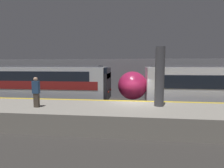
{
  "coord_description": "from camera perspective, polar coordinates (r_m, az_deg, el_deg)",
  "views": [
    {
      "loc": [
        -0.15,
        -11.9,
        3.56
      ],
      "look_at": [
        -1.64,
        1.08,
        2.12
      ],
      "focal_mm": 28.0,
      "sensor_mm": 36.0,
      "label": 1
    }
  ],
  "objects": [
    {
      "name": "support_pillar_near",
      "position": [
        10.66,
        15.29,
        2.28
      ],
      "size": [
        0.55,
        0.55,
        3.5
      ],
      "color": "#47474C",
      "rests_on": "platform"
    },
    {
      "name": "station_rear_barrier",
      "position": [
        18.69,
        6.97,
        1.74
      ],
      "size": [
        50.0,
        0.15,
        4.2
      ],
      "color": "gray",
      "rests_on": "ground"
    },
    {
      "name": "platform",
      "position": [
        10.42,
        7.2,
        -10.55
      ],
      "size": [
        40.0,
        3.87,
        1.12
      ],
      "color": "gray",
      "rests_on": "ground"
    },
    {
      "name": "person_waiting",
      "position": [
        10.97,
        -23.53,
        -2.21
      ],
      "size": [
        0.38,
        0.24,
        1.75
      ],
      "color": "#473D33",
      "rests_on": "platform"
    },
    {
      "name": "ground_plane",
      "position": [
        12.43,
        7.07,
        -10.43
      ],
      "size": [
        120.0,
        120.0,
        0.0
      ],
      "primitive_type": "plane",
      "color": "#33302D"
    }
  ]
}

